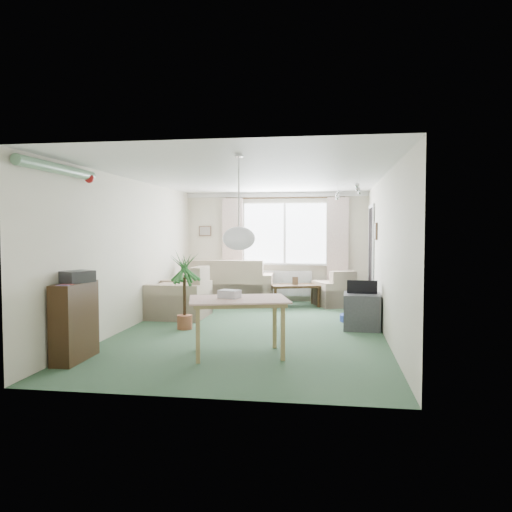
# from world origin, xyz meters

# --- Properties ---
(ground) EXTENTS (6.50, 6.50, 0.00)m
(ground) POSITION_xyz_m (0.00, 0.00, 0.00)
(ground) COLOR #305138
(window) EXTENTS (1.80, 0.03, 1.30)m
(window) POSITION_xyz_m (0.20, 3.23, 1.50)
(window) COLOR white
(curtain_rod) EXTENTS (2.60, 0.03, 0.03)m
(curtain_rod) POSITION_xyz_m (0.20, 3.15, 2.27)
(curtain_rod) COLOR black
(curtain_left) EXTENTS (0.45, 0.08, 2.00)m
(curtain_left) POSITION_xyz_m (-0.95, 3.13, 1.27)
(curtain_left) COLOR beige
(curtain_right) EXTENTS (0.45, 0.08, 2.00)m
(curtain_right) POSITION_xyz_m (1.35, 3.13, 1.27)
(curtain_right) COLOR beige
(radiator) EXTENTS (1.20, 0.10, 0.55)m
(radiator) POSITION_xyz_m (0.20, 3.19, 0.40)
(radiator) COLOR white
(doorway) EXTENTS (0.03, 0.95, 2.00)m
(doorway) POSITION_xyz_m (1.99, 2.20, 1.00)
(doorway) COLOR black
(pendant_lamp) EXTENTS (0.36, 0.36, 0.36)m
(pendant_lamp) POSITION_xyz_m (0.20, -2.30, 1.48)
(pendant_lamp) COLOR white
(tinsel_garland) EXTENTS (1.60, 1.60, 0.12)m
(tinsel_garland) POSITION_xyz_m (-1.92, -2.30, 2.28)
(tinsel_garland) COLOR #196626
(bauble_cluster_a) EXTENTS (0.20, 0.20, 0.20)m
(bauble_cluster_a) POSITION_xyz_m (1.30, 0.90, 2.22)
(bauble_cluster_a) COLOR silver
(bauble_cluster_b) EXTENTS (0.20, 0.20, 0.20)m
(bauble_cluster_b) POSITION_xyz_m (1.60, -0.30, 2.22)
(bauble_cluster_b) COLOR silver
(wall_picture_back) EXTENTS (0.28, 0.03, 0.22)m
(wall_picture_back) POSITION_xyz_m (-1.60, 3.23, 1.55)
(wall_picture_back) COLOR brown
(wall_picture_right) EXTENTS (0.03, 0.24, 0.30)m
(wall_picture_right) POSITION_xyz_m (1.98, 1.20, 1.55)
(wall_picture_right) COLOR brown
(sofa) EXTENTS (1.95, 1.12, 0.95)m
(sofa) POSITION_xyz_m (-0.96, 2.75, 0.47)
(sofa) COLOR #B6AD8A
(sofa) RESTS_ON ground
(armchair_corner) EXTENTS (1.07, 1.05, 0.74)m
(armchair_corner) POSITION_xyz_m (1.34, 2.73, 0.37)
(armchair_corner) COLOR beige
(armchair_corner) RESTS_ON ground
(armchair_left) EXTENTS (0.99, 1.05, 0.92)m
(armchair_left) POSITION_xyz_m (-1.50, 0.94, 0.46)
(armchair_left) COLOR beige
(armchair_left) RESTS_ON ground
(coffee_table) EXTENTS (1.11, 0.82, 0.45)m
(coffee_table) POSITION_xyz_m (0.47, 2.54, 0.22)
(coffee_table) COLOR black
(coffee_table) RESTS_ON ground
(photo_frame) EXTENTS (0.12, 0.03, 0.16)m
(photo_frame) POSITION_xyz_m (0.48, 2.53, 0.53)
(photo_frame) COLOR brown
(photo_frame) RESTS_ON coffee_table
(bookshelf) EXTENTS (0.27, 0.77, 0.94)m
(bookshelf) POSITION_xyz_m (-1.84, -2.15, 0.47)
(bookshelf) COLOR black
(bookshelf) RESTS_ON ground
(hifi_box) EXTENTS (0.40, 0.43, 0.14)m
(hifi_box) POSITION_xyz_m (-1.83, -2.10, 1.01)
(hifi_box) COLOR #323337
(hifi_box) RESTS_ON bookshelf
(houseplant) EXTENTS (0.63, 0.63, 1.20)m
(houseplant) POSITION_xyz_m (-1.08, -0.11, 0.60)
(houseplant) COLOR #205E24
(houseplant) RESTS_ON ground
(dining_table) EXTENTS (1.27, 1.01, 0.70)m
(dining_table) POSITION_xyz_m (0.07, -1.61, 0.35)
(dining_table) COLOR tan
(dining_table) RESTS_ON ground
(gift_box) EXTENTS (0.29, 0.25, 0.12)m
(gift_box) POSITION_xyz_m (-0.06, -1.57, 0.76)
(gift_box) COLOR silver
(gift_box) RESTS_ON dining_table
(tv_cube) EXTENTS (0.59, 0.65, 0.56)m
(tv_cube) POSITION_xyz_m (1.70, 0.33, 0.28)
(tv_cube) COLOR #404146
(tv_cube) RESTS_ON ground
(pet_bed) EXTENTS (0.71, 0.71, 0.11)m
(pet_bed) POSITION_xyz_m (1.65, 0.97, 0.06)
(pet_bed) COLOR navy
(pet_bed) RESTS_ON ground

